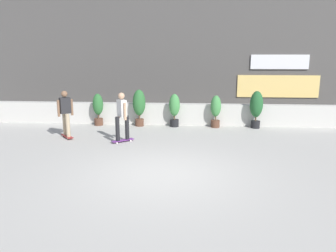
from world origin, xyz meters
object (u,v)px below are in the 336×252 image
object	(u,v)px
potted_plant_0	(98,108)
potted_plant_3	(216,110)
potted_plant_4	(256,107)
skater_foreground	(65,112)
skater_far_right	(122,115)
potted_plant_1	(139,105)
potted_plant_2	(174,108)

from	to	relation	value
potted_plant_0	potted_plant_3	distance (m)	4.92
potted_plant_4	skater_foreground	size ratio (longest dim) A/B	0.89
potted_plant_0	skater_far_right	world-z (taller)	skater_far_right
potted_plant_1	potted_plant_4	xyz separation A→B (m)	(4.79, 0.00, -0.01)
potted_plant_4	skater_far_right	world-z (taller)	skater_far_right
potted_plant_0	potted_plant_4	distance (m)	6.54
skater_foreground	potted_plant_1	bearing A→B (deg)	44.57
potted_plant_1	skater_foreground	xyz separation A→B (m)	(-2.26, -2.22, 0.05)
skater_far_right	potted_plant_4	bearing A→B (deg)	28.09
potted_plant_0	skater_foreground	xyz separation A→B (m)	(-0.50, -2.22, 0.18)
skater_far_right	skater_foreground	distance (m)	2.16
potted_plant_3	skater_far_right	world-z (taller)	skater_far_right
potted_plant_0	potted_plant_4	bearing A→B (deg)	0.00
potted_plant_1	potted_plant_2	world-z (taller)	potted_plant_1
potted_plant_3	skater_foreground	distance (m)	5.86
skater_far_right	skater_foreground	size ratio (longest dim) A/B	1.00
potted_plant_2	skater_foreground	bearing A→B (deg)	-149.20
potted_plant_0	potted_plant_4	xyz separation A→B (m)	(6.54, 0.00, 0.12)
potted_plant_2	potted_plant_3	xyz separation A→B (m)	(1.69, 0.00, -0.04)
potted_plant_0	potted_plant_4	size ratio (longest dim) A/B	0.89
potted_plant_3	potted_plant_4	bearing A→B (deg)	0.00
potted_plant_1	skater_foreground	size ratio (longest dim) A/B	0.90
potted_plant_1	potted_plant_4	distance (m)	4.79
potted_plant_4	skater_far_right	size ratio (longest dim) A/B	0.89
potted_plant_3	skater_far_right	size ratio (longest dim) A/B	0.78
potted_plant_0	potted_plant_2	size ratio (longest dim) A/B	0.99
potted_plant_0	potted_plant_1	xyz separation A→B (m)	(1.75, 0.00, 0.14)
potted_plant_3	potted_plant_4	xyz separation A→B (m)	(1.62, 0.00, 0.15)
potted_plant_3	potted_plant_0	bearing A→B (deg)	-180.00
potted_plant_3	skater_foreground	world-z (taller)	skater_foreground
potted_plant_0	potted_plant_1	world-z (taller)	potted_plant_1
potted_plant_3	skater_foreground	bearing A→B (deg)	-157.71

